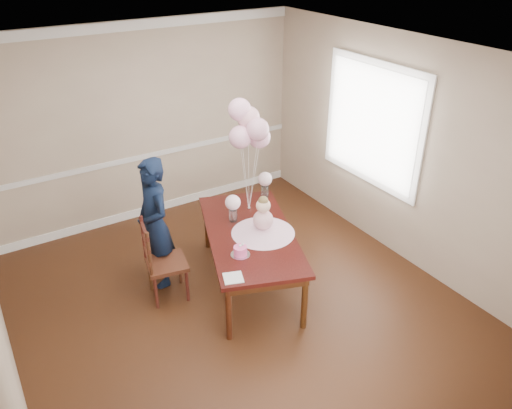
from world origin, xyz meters
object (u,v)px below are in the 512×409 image
object	(u,v)px
birthday_cake	(240,251)
dining_chair_seat	(167,264)
woman	(154,224)
dining_table_top	(250,234)

from	to	relation	value
birthday_cake	dining_chair_seat	distance (m)	0.91
dining_chair_seat	woman	distance (m)	0.47
dining_table_top	birthday_cake	size ratio (longest dim) A/B	13.33
birthday_cake	dining_chair_seat	world-z (taller)	birthday_cake
dining_table_top	woman	xyz separation A→B (m)	(-0.88, 0.60, 0.10)
dining_table_top	dining_chair_seat	distance (m)	0.98
dining_table_top	woman	bearing A→B (deg)	165.35
dining_chair_seat	birthday_cake	bearing A→B (deg)	-36.01
dining_table_top	birthday_cake	bearing A→B (deg)	-113.96
birthday_cake	woman	size ratio (longest dim) A/B	0.09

